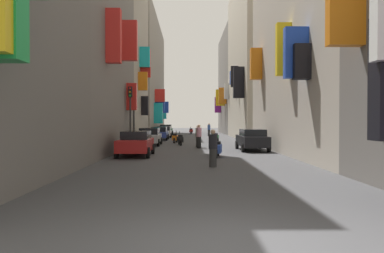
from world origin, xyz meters
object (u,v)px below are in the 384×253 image
scooter_orange (175,138)px  pedestrian_mid_street (209,130)px  scooter_red (191,131)px  parked_car_white (164,132)px  parked_car_black (252,139)px  parked_car_silver (150,136)px  parked_car_red (136,143)px  scooter_black (180,139)px  parked_car_green (166,130)px  traffic_light_near_corner (130,107)px  parked_car_blue (159,133)px  pedestrian_near_left (213,148)px  scooter_green (214,137)px  traffic_light_far_corner (134,108)px  pedestrian_crossing (198,136)px  pedestrian_near_right (199,136)px  scooter_blue (217,149)px

scooter_orange → pedestrian_mid_street: size_ratio=1.16×
scooter_red → pedestrian_mid_street: pedestrian_mid_street is taller
parked_car_white → parked_car_black: size_ratio=0.98×
parked_car_silver → parked_car_red: bearing=-88.8°
parked_car_black → scooter_black: bearing=131.7°
parked_car_green → scooter_red: size_ratio=2.20×
scooter_black → scooter_red: bearing=87.5°
pedestrian_mid_street → traffic_light_near_corner: 23.76m
parked_car_blue → parked_car_black: parked_car_black is taller
scooter_black → pedestrian_near_left: pedestrian_near_left is taller
parked_car_white → scooter_green: (5.38, -9.66, -0.26)m
parked_car_silver → traffic_light_far_corner: size_ratio=0.98×
pedestrian_crossing → pedestrian_near_right: 0.99m
parked_car_silver → pedestrian_near_left: size_ratio=2.65×
scooter_black → pedestrian_crossing: bearing=-61.6°
parked_car_green → traffic_light_near_corner: 25.68m
traffic_light_far_corner → parked_car_red: bearing=-80.3°
parked_car_blue → traffic_light_far_corner: (-0.93, -11.37, 2.25)m
parked_car_silver → scooter_orange: parked_car_silver is taller
parked_car_red → parked_car_black: size_ratio=0.94×
parked_car_green → scooter_black: bearing=-83.2°
scooter_blue → pedestrian_near_left: bearing=-97.3°
parked_car_white → scooter_green: bearing=-60.9°
parked_car_silver → scooter_red: parked_car_silver is taller
pedestrian_mid_street → parked_car_blue: bearing=-120.8°
parked_car_white → scooter_black: size_ratio=2.16×
parked_car_black → traffic_light_far_corner: bearing=164.5°
parked_car_silver → pedestrian_near_right: bearing=-39.6°
scooter_black → scooter_red: (1.14, 26.42, 0.00)m
parked_car_blue → pedestrian_crossing: pedestrian_crossing is taller
parked_car_black → scooter_black: 7.50m
traffic_light_near_corner → parked_car_silver: bearing=78.8°
parked_car_red → traffic_light_far_corner: size_ratio=0.90×
scooter_orange → traffic_light_far_corner: traffic_light_far_corner is taller
parked_car_white → pedestrian_near_right: (3.70, -17.33, 0.15)m
parked_car_white → traffic_light_near_corner: (-1.12, -18.41, 2.25)m
scooter_orange → scooter_blue: same height
pedestrian_near_right → traffic_light_near_corner: size_ratio=0.40×
parked_car_white → parked_car_black: (7.24, -19.31, 0.04)m
parked_car_white → pedestrian_crossing: size_ratio=2.42×
parked_car_white → pedestrian_crossing: (3.66, -16.34, 0.12)m
scooter_red → traffic_light_near_corner: 31.55m
parked_car_silver → scooter_orange: (2.00, 3.35, -0.29)m
scooter_green → traffic_light_near_corner: 11.19m
pedestrian_near_right → traffic_light_near_corner: bearing=-167.3°
scooter_red → pedestrian_crossing: 29.05m
scooter_red → pedestrian_near_right: pedestrian_near_right is taller
parked_car_red → pedestrian_crossing: pedestrian_crossing is taller
pedestrian_crossing → pedestrian_near_right: size_ratio=0.97×
parked_car_blue → parked_car_white: bearing=88.4°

